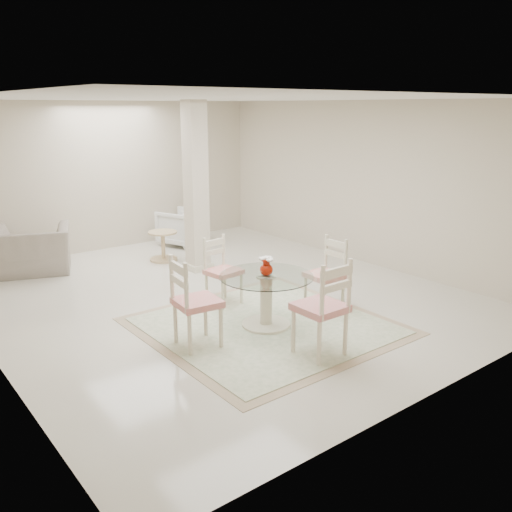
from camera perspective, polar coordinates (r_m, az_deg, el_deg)
ground at (r=7.73m, az=-4.09°, el=-4.20°), size 7.00×7.00×0.00m
room_shell at (r=7.32m, az=-4.37°, el=9.61°), size 6.02×7.02×2.71m
column at (r=8.73m, az=-6.34°, el=7.17°), size 0.30×0.30×2.70m
area_rug at (r=6.68m, az=1.07°, el=-7.34°), size 2.77×2.77×0.02m
dining_table at (r=6.56m, az=1.08°, el=-4.74°), size 1.13×1.13×0.65m
red_vase at (r=6.42m, az=1.11°, el=-1.07°), size 0.18×0.17×0.24m
dining_chair_east at (r=7.12m, az=7.64°, el=-1.31°), size 0.43×0.43×1.06m
dining_chair_north at (r=7.29m, az=-3.78°, el=-1.01°), size 0.45×0.45×1.02m
dining_chair_west at (r=5.95m, az=-6.88°, el=-4.20°), size 0.51×0.51×1.15m
dining_chair_south at (r=5.72m, az=7.34°, el=-4.75°), size 0.48×0.48×1.20m
recliner_taupe at (r=9.39m, az=-22.43°, el=0.59°), size 1.43×1.35×0.75m
armchair_white at (r=10.56m, az=-7.79°, el=3.04°), size 0.97×0.98×0.69m
side_table at (r=9.54m, az=-9.74°, el=0.93°), size 0.50×0.50×0.52m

